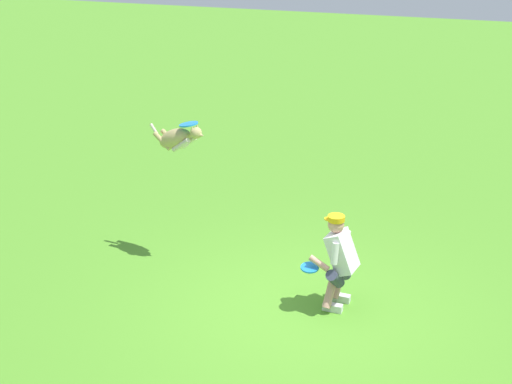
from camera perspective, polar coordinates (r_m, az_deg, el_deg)
ground_plane at (r=9.12m, az=3.62°, el=-9.93°), size 60.00×60.00×0.00m
person at (r=8.96m, az=6.91°, el=-5.55°), size 0.61×0.65×1.29m
dog at (r=10.01m, az=-6.54°, el=4.43°), size 0.99×0.41×0.51m
frisbee_flying at (r=9.82m, az=-5.62°, el=5.63°), size 0.38×0.39×0.09m
frisbee_held at (r=8.90m, az=4.49°, el=-6.28°), size 0.30×0.30×0.07m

